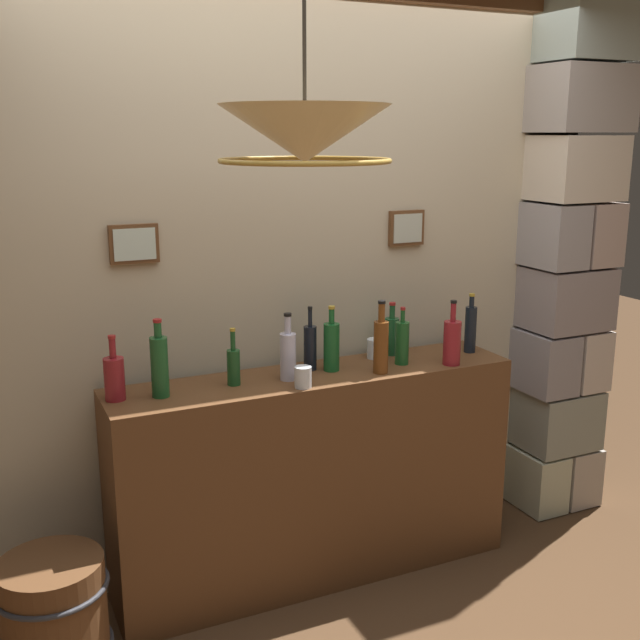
% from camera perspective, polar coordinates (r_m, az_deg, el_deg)
% --- Properties ---
extents(panelled_rear_partition, '(3.16, 0.15, 2.66)m').
position_cam_1_polar(panelled_rear_partition, '(3.43, -2.24, 4.48)').
color(panelled_rear_partition, '#BCAD8E').
rests_on(panelled_rear_partition, ground).
extents(stone_pillar, '(0.45, 0.37, 2.59)m').
position_cam_1_polar(stone_pillar, '(4.10, 17.73, 4.01)').
color(stone_pillar, '#B3B89C').
rests_on(stone_pillar, ground).
extents(bar_shelf_unit, '(1.80, 0.38, 0.95)m').
position_cam_1_polar(bar_shelf_unit, '(3.47, -0.35, -11.52)').
color(bar_shelf_unit, brown).
rests_on(bar_shelf_unit, ground).
extents(liquor_bottle_rye, '(0.08, 0.08, 0.26)m').
position_cam_1_polar(liquor_bottle_rye, '(3.07, -15.04, -4.14)').
color(liquor_bottle_rye, maroon).
rests_on(liquor_bottle_rye, bar_shelf_unit).
extents(liquor_bottle_port, '(0.07, 0.07, 0.31)m').
position_cam_1_polar(liquor_bottle_port, '(3.05, -11.85, -3.30)').
color(liquor_bottle_port, '#1B5226').
rests_on(liquor_bottle_port, bar_shelf_unit).
extents(liquor_bottle_whiskey, '(0.06, 0.06, 0.32)m').
position_cam_1_polar(liquor_bottle_whiskey, '(3.29, 4.56, -1.84)').
color(liquor_bottle_whiskey, brown).
rests_on(liquor_bottle_whiskey, bar_shelf_unit).
extents(liquor_bottle_gin, '(0.07, 0.07, 0.25)m').
position_cam_1_polar(liquor_bottle_gin, '(3.58, 5.35, -1.10)').
color(liquor_bottle_gin, '#184D27').
rests_on(liquor_bottle_gin, bar_shelf_unit).
extents(liquor_bottle_scotch, '(0.08, 0.08, 0.29)m').
position_cam_1_polar(liquor_bottle_scotch, '(3.46, 9.79, -1.58)').
color(liquor_bottle_scotch, maroon).
rests_on(liquor_bottle_scotch, bar_shelf_unit).
extents(liquor_bottle_rum, '(0.06, 0.06, 0.28)m').
position_cam_1_polar(liquor_bottle_rum, '(3.33, -0.74, -2.00)').
color(liquor_bottle_rum, black).
rests_on(liquor_bottle_rum, bar_shelf_unit).
extents(liquor_bottle_vermouth, '(0.06, 0.06, 0.26)m').
position_cam_1_polar(liquor_bottle_vermouth, '(3.43, 6.12, -1.65)').
color(liquor_bottle_vermouth, '#1A5222').
rests_on(liquor_bottle_vermouth, bar_shelf_unit).
extents(liquor_bottle_amaro, '(0.07, 0.07, 0.29)m').
position_cam_1_polar(liquor_bottle_amaro, '(3.20, -2.39, -2.57)').
color(liquor_bottle_amaro, silver).
rests_on(liquor_bottle_amaro, bar_shelf_unit).
extents(liquor_bottle_mezcal, '(0.05, 0.05, 0.28)m').
position_cam_1_polar(liquor_bottle_mezcal, '(3.67, 11.13, -0.59)').
color(liquor_bottle_mezcal, black).
rests_on(liquor_bottle_mezcal, bar_shelf_unit).
extents(liquor_bottle_tequila, '(0.05, 0.05, 0.24)m').
position_cam_1_polar(liquor_bottle_tequila, '(3.16, -6.45, -3.36)').
color(liquor_bottle_tequila, '#1A4B22').
rests_on(liquor_bottle_tequila, bar_shelf_unit).
extents(liquor_bottle_sherry, '(0.07, 0.07, 0.29)m').
position_cam_1_polar(liquor_bottle_sherry, '(3.32, 0.86, -1.92)').
color(liquor_bottle_sherry, '#175625').
rests_on(liquor_bottle_sherry, bar_shelf_unit).
extents(glass_tumbler_rocks, '(0.08, 0.08, 0.09)m').
position_cam_1_polar(glass_tumbler_rocks, '(3.53, 4.14, -2.13)').
color(glass_tumbler_rocks, silver).
rests_on(glass_tumbler_rocks, bar_shelf_unit).
extents(glass_tumbler_highball, '(0.07, 0.07, 0.09)m').
position_cam_1_polar(glass_tumbler_highball, '(3.12, -1.27, -4.26)').
color(glass_tumbler_highball, silver).
rests_on(glass_tumbler_highball, bar_shelf_unit).
extents(pendant_lamp, '(0.53, 0.53, 0.63)m').
position_cam_1_polar(pendant_lamp, '(2.39, -1.14, 13.53)').
color(pendant_lamp, beige).
extents(wooden_barrel, '(0.41, 0.41, 0.45)m').
position_cam_1_polar(wooden_barrel, '(3.18, -19.16, -20.11)').
color(wooden_barrel, brown).
rests_on(wooden_barrel, ground).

